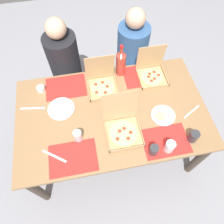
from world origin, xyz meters
The scene contains 22 objects.
ground_plane centered at (0.00, 0.00, 0.00)m, with size 6.00×6.00×0.00m, color gray.
dining_table centered at (0.00, 0.00, 0.63)m, with size 1.60×0.97×0.72m.
placemat_near_left centered at (-0.36, -0.34, 0.72)m, with size 0.36×0.26×0.00m, color red.
placemat_near_right centered at (0.36, -0.34, 0.72)m, with size 0.36×0.26×0.00m, color red.
placemat_far_left centered at (-0.36, 0.34, 0.72)m, with size 0.36×0.26×0.00m, color red.
placemat_far_right centered at (0.36, 0.34, 0.72)m, with size 0.36×0.26×0.00m, color red.
pizza_box_corner_right centered at (0.05, -0.18, 0.77)m, with size 0.28×0.32×0.31m.
pizza_box_corner_left centered at (0.43, 0.32, 0.77)m, with size 0.25×0.26×0.29m.
pizza_box_center centered at (-0.04, 0.28, 0.77)m, with size 0.26×0.26×0.29m.
plate_near_left centered at (-0.42, 0.11, 0.73)m, with size 0.23×0.23×0.02m.
plate_far_right centered at (0.41, -0.12, 0.73)m, with size 0.20×0.20×0.03m.
soda_bottle centered at (0.16, 0.41, 0.86)m, with size 0.09×0.09×0.32m.
cup_clear_right centered at (0.24, -0.41, 0.77)m, with size 0.07×0.07×0.09m, color #333338.
cup_dark centered at (0.56, -0.36, 0.77)m, with size 0.07×0.07×0.10m, color #333338.
cup_clear_left centered at (0.36, -0.40, 0.77)m, with size 0.07×0.07×0.10m, color silver.
cup_spare centered at (-0.30, -0.19, 0.77)m, with size 0.06×0.06×0.10m, color silver.
condiment_bowl centered at (-0.58, 0.34, 0.75)m, with size 0.07×0.07×0.05m, color white.
knife_by_far_left centered at (-0.50, -0.30, 0.73)m, with size 0.21×0.02×0.01m, color #B7B7BC.
fork_by_near_right centered at (0.66, -0.12, 0.73)m, with size 0.19×0.02×0.01m, color #B7B7BC.
knife_by_far_right centered at (-0.66, 0.16, 0.73)m, with size 0.21×0.02×0.01m, color #B7B7BC.
diner_left_seat centered at (-0.36, 0.75, 0.51)m, with size 0.32×0.32×1.13m.
diner_right_seat centered at (0.36, 0.75, 0.51)m, with size 0.32×0.32×1.14m.
Camera 1 is at (-0.17, -0.89, 2.25)m, focal length 33.86 mm.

